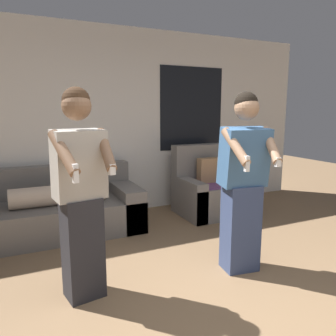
{
  "coord_description": "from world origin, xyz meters",
  "views": [
    {
      "loc": [
        -1.35,
        -1.46,
        1.53
      ],
      "look_at": [
        -0.2,
        1.04,
        1.04
      ],
      "focal_mm": 35.0,
      "sensor_mm": 36.0,
      "label": 1
    }
  ],
  "objects_px": {
    "person_left": "(81,194)",
    "armchair": "(209,191)",
    "person_right": "(243,183)",
    "couch": "(58,210)"
  },
  "relations": [
    {
      "from": "couch",
      "to": "person_right",
      "type": "distance_m",
      "value": 2.38
    },
    {
      "from": "couch",
      "to": "armchair",
      "type": "height_order",
      "value": "armchair"
    },
    {
      "from": "couch",
      "to": "person_right",
      "type": "relative_size",
      "value": 1.19
    },
    {
      "from": "armchair",
      "to": "couch",
      "type": "bearing_deg",
      "value": 176.62
    },
    {
      "from": "person_left",
      "to": "person_right",
      "type": "height_order",
      "value": "person_left"
    },
    {
      "from": "couch",
      "to": "person_left",
      "type": "bearing_deg",
      "value": -89.27
    },
    {
      "from": "armchair",
      "to": "person_right",
      "type": "height_order",
      "value": "person_right"
    },
    {
      "from": "person_left",
      "to": "armchair",
      "type": "bearing_deg",
      "value": 35.07
    },
    {
      "from": "person_right",
      "to": "couch",
      "type": "bearing_deg",
      "value": 129.8
    },
    {
      "from": "couch",
      "to": "person_right",
      "type": "xyz_separation_m",
      "value": [
        1.48,
        -1.77,
        0.57
      ]
    }
  ]
}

